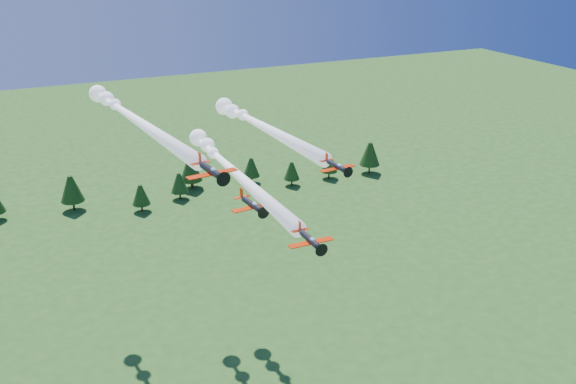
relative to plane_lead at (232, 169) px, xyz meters
name	(u,v)px	position (x,y,z in m)	size (l,w,h in m)	color
plane_lead	(232,169)	(0.00, 0.00, 0.00)	(6.84, 58.51, 3.70)	black
plane_left	(133,117)	(-14.91, 12.18, 8.56)	(12.80, 62.00, 3.70)	black
plane_right	(259,124)	(8.41, 6.91, 5.85)	(8.46, 49.59, 3.70)	black
plane_slot	(252,205)	(-1.46, -13.84, -1.46)	(7.68, 8.34, 2.69)	black
treeline	(162,180)	(6.55, 87.53, -33.76)	(169.12, 22.31, 11.72)	#382314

